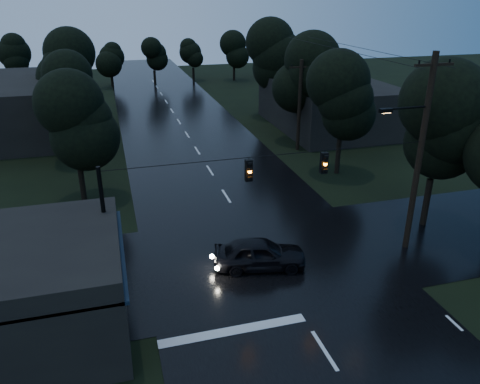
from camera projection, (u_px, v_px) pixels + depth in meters
main_road at (197, 151)px, 39.68m from camera, size 12.00×120.00×0.02m
cross_street at (265, 257)px, 23.76m from camera, size 60.00×9.00×0.02m
building_far_right at (329, 105)px, 45.85m from camera, size 10.00×14.00×4.40m
building_far_left at (30, 106)px, 44.04m from camera, size 10.00×16.00×5.00m
utility_pole_main at (419, 152)px, 22.65m from camera, size 3.50×0.30×10.00m
utility_pole_far at (299, 105)px, 38.46m from camera, size 2.00×0.30×7.50m
anchor_pole_left at (106, 233)px, 19.81m from camera, size 0.18×0.18×6.00m
span_signals at (286, 166)px, 20.94m from camera, size 15.00×0.37×1.12m
tree_corner_near at (440, 123)px, 24.78m from camera, size 4.48×4.48×9.44m
tree_left_a at (73, 121)px, 28.29m from camera, size 3.92×3.92×8.26m
tree_left_b at (69, 90)px, 35.06m from camera, size 4.20×4.20×8.85m
tree_left_c at (67, 67)px, 43.61m from camera, size 4.48×4.48×9.44m
tree_right_a at (343, 98)px, 32.64m from camera, size 4.20×4.20×8.85m
tree_right_b at (306, 74)px, 39.72m from camera, size 4.48×4.48×9.44m
tree_right_c at (273, 55)px, 48.56m from camera, size 4.76×4.76×10.03m
car at (260, 254)px, 22.61m from camera, size 4.73×2.69×1.52m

